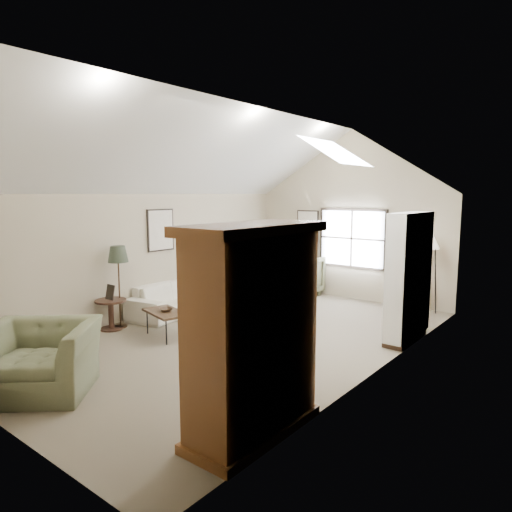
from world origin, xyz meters
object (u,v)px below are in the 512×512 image
Objects in this scene: side_table at (111,315)px; armoire at (253,332)px; armchair_far at (295,276)px; coffee_table at (166,324)px; sofa at (176,297)px; side_chair at (406,290)px; armchair_near at (38,359)px.

armoire is at bearing -15.92° from side_table.
armchair_far reaches higher than coffee_table.
coffee_table is 1.20m from side_table.
sofa reaches higher than side_table.
sofa is at bearing 90.00° from side_table.
side_chair is at bearing 94.37° from armoire.
armchair_far is at bearing -30.84° from sofa.
armchair_far is 1.21× the size of coffee_table.
armchair_far is 1.94× the size of side_table.
armoire is at bearing 126.29° from armchair_far.
sofa is 1.60m from side_table.
side_table is 5.83m from side_chair.
armchair_near is 2.69m from side_table.
armchair_near is at bearing 101.12° from armchair_far.
sofa is 4.78m from side_chair.
coffee_table is at bearing 153.93° from armoire.
sofa is at bearing 132.17° from coffee_table.
side_table is (-1.61, 2.14, -0.15)m from armchair_near.
armoire reaches higher than sofa.
armoire is 5.28m from sofa.
side_chair is at bearing -178.49° from armchair_far.
armchair_near is 1.46× the size of coffee_table.
armchair_far is 2.88m from side_chair.
side_chair is (-0.42, 5.53, -0.55)m from armoire.
side_table is (-4.38, 1.25, -0.82)m from armoire.
armchair_near is at bearing -120.70° from side_chair.
armoire is 5.57m from side_chair.
armoire reaches higher than side_chair.
armchair_far is (-3.30, 5.78, -0.60)m from armoire.
side_chair is at bearing 28.31° from armchair_near.
sofa is 4.08m from armchair_near.
armchair_far is at bearing 90.88° from coffee_table.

